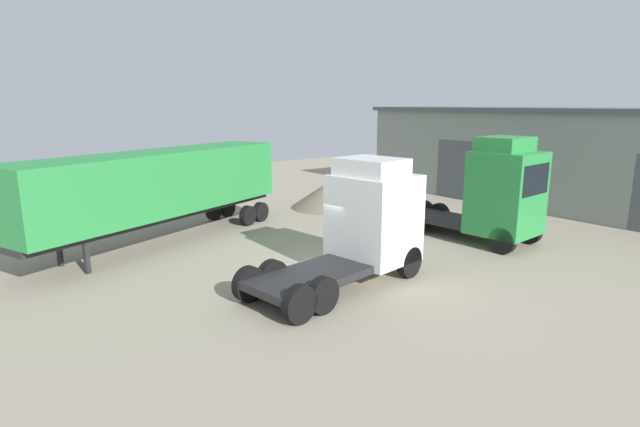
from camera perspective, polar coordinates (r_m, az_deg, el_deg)
The scene contains 6 objects.
ground_plane at distance 18.54m, azimuth 2.51°, elevation -5.87°, with size 60.00×60.00×0.00m, color gray.
warehouse_building at distance 31.52m, azimuth 27.33°, elevation 5.58°, with size 26.47×6.62×5.59m.
tractor_unit_white at distance 16.78m, azimuth 5.07°, elevation -1.06°, with size 3.39×6.59×4.07m.
container_trailer_green at distance 21.85m, azimuth -17.92°, elevation 3.13°, with size 6.95×12.49×3.90m.
tractor_unit_green at distance 22.08m, azimuth 19.35°, elevation 2.12°, with size 6.75×3.02×4.52m.
gravel_pile at distance 28.51m, azimuth 0.97°, elevation 2.17°, with size 4.35×4.35×1.46m.
Camera 1 is at (13.53, -11.26, 5.84)m, focal length 28.00 mm.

